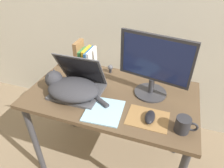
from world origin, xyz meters
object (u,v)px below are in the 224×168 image
object	(u,v)px
cat	(71,88)
book_row	(85,60)
mug	(183,125)
webcam	(110,68)
computer_mouse	(150,117)
laptop	(79,85)
external_monitor	(154,65)
notepad	(104,111)

from	to	relation	value
cat	book_row	world-z (taller)	book_row
cat	mug	xyz separation A→B (m)	(0.72, -0.09, -0.01)
webcam	computer_mouse	bearing A→B (deg)	-47.39
laptop	computer_mouse	distance (m)	0.52
computer_mouse	webcam	xyz separation A→B (m)	(-0.39, 0.42, 0.02)
computer_mouse	mug	size ratio (longest dim) A/B	0.94
computer_mouse	external_monitor	bearing A→B (deg)	99.13
external_monitor	mug	world-z (taller)	external_monitor
cat	computer_mouse	world-z (taller)	cat
laptop	external_monitor	distance (m)	0.52
computer_mouse	notepad	world-z (taller)	computer_mouse
external_monitor	laptop	bearing A→B (deg)	-164.40
cat	mug	world-z (taller)	cat
laptop	mug	size ratio (longest dim) A/B	2.72
computer_mouse	book_row	bearing A→B (deg)	146.76
external_monitor	cat	bearing A→B (deg)	-158.99
external_monitor	book_row	xyz separation A→B (m)	(-0.53, 0.12, -0.12)
book_row	laptop	bearing A→B (deg)	-75.76
webcam	notepad	bearing A→B (deg)	-75.59
laptop	webcam	size ratio (longest dim) A/B	4.86
notepad	webcam	size ratio (longest dim) A/B	3.74
computer_mouse	book_row	distance (m)	0.69
webcam	mug	distance (m)	0.72
cat	external_monitor	size ratio (longest dim) A/B	1.04
external_monitor	notepad	bearing A→B (deg)	-130.91
cat	notepad	distance (m)	0.28
book_row	computer_mouse	bearing A→B (deg)	-33.24
laptop	book_row	size ratio (longest dim) A/B	1.32
cat	computer_mouse	bearing A→B (deg)	-6.49
cat	computer_mouse	size ratio (longest dim) A/B	4.26
cat	notepad	world-z (taller)	cat
laptop	webcam	world-z (taller)	laptop
book_row	notepad	world-z (taller)	book_row
external_monitor	mug	distance (m)	0.40
notepad	webcam	world-z (taller)	webcam
laptop	mug	world-z (taller)	laptop
cat	mug	distance (m)	0.72
computer_mouse	book_row	world-z (taller)	book_row
notepad	mug	world-z (taller)	mug
webcam	mug	bearing A→B (deg)	-38.31
external_monitor	computer_mouse	world-z (taller)	external_monitor
computer_mouse	webcam	world-z (taller)	webcam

